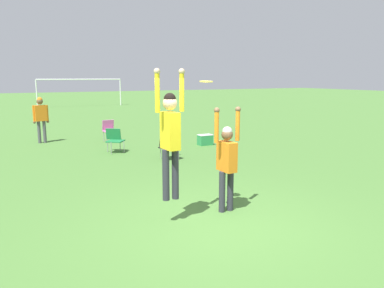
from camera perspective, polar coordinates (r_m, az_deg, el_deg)
ground_plane at (r=6.66m, az=3.37°, el=-12.02°), size 120.00×120.00×0.00m
person_jumping at (r=6.28m, az=-3.35°, el=1.97°), size 0.55×0.40×2.23m
person_defending at (r=6.97m, az=5.32°, el=-2.09°), size 0.56×0.42×1.98m
frisbee at (r=6.65m, az=2.19°, el=9.50°), size 0.23×0.23×0.03m
camping_chair_0 at (r=11.62m, az=-3.68°, el=0.11°), size 0.61×0.66×0.88m
camping_chair_2 at (r=12.89m, az=-11.71°, el=0.83°), size 0.72×0.79×0.79m
camping_chair_3 at (r=15.06m, az=-12.54°, el=2.27°), size 0.48×0.51×0.84m
person_spectator_near at (r=15.43m, az=-22.06°, el=4.06°), size 0.59×0.27×1.76m
cooler_box at (r=13.98m, az=2.01°, el=0.65°), size 0.53×0.35×0.39m
soccer_goal at (r=33.64m, az=-16.67°, el=8.64°), size 7.10×0.10×2.35m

